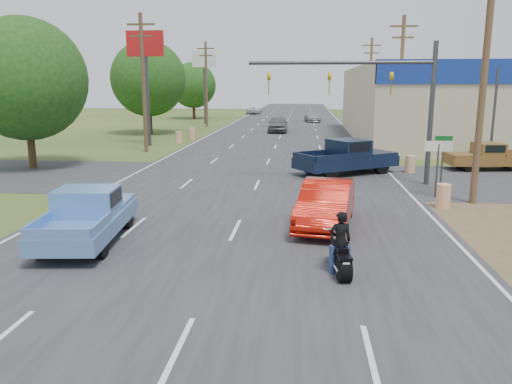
# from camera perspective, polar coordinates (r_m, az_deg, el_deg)

# --- Properties ---
(ground) EXTENTS (200.00, 200.00, 0.00)m
(ground) POSITION_cam_1_polar(r_m,az_deg,el_deg) (10.02, -8.89, -17.38)
(ground) COLOR #31491D
(ground) RESTS_ON ground
(main_road) EXTENTS (15.00, 180.00, 0.02)m
(main_road) POSITION_cam_1_polar(r_m,az_deg,el_deg) (48.74, 2.76, 6.29)
(main_road) COLOR #2D2D30
(main_road) RESTS_ON ground
(cross_road) EXTENTS (120.00, 10.00, 0.02)m
(cross_road) POSITION_cam_1_polar(r_m,az_deg,el_deg) (26.98, 0.50, 1.62)
(cross_road) COLOR #2D2D30
(cross_road) RESTS_ON ground
(utility_pole_1) EXTENTS (2.00, 0.28, 10.00)m
(utility_pole_1) POSITION_cam_1_polar(r_m,az_deg,el_deg) (22.62, 24.63, 12.05)
(utility_pole_1) COLOR #4C3823
(utility_pole_1) RESTS_ON ground
(utility_pole_2) EXTENTS (2.00, 0.28, 10.00)m
(utility_pole_2) POSITION_cam_1_polar(r_m,az_deg,el_deg) (40.09, 16.20, 12.19)
(utility_pole_2) COLOR #4C3823
(utility_pole_2) RESTS_ON ground
(utility_pole_3) EXTENTS (2.00, 0.28, 10.00)m
(utility_pole_3) POSITION_cam_1_polar(r_m,az_deg,el_deg) (57.89, 12.91, 12.18)
(utility_pole_3) COLOR #4C3823
(utility_pole_3) RESTS_ON ground
(utility_pole_5) EXTENTS (2.00, 0.28, 10.00)m
(utility_pole_5) POSITION_cam_1_polar(r_m,az_deg,el_deg) (38.30, -12.77, 12.40)
(utility_pole_5) COLOR #4C3823
(utility_pole_5) RESTS_ON ground
(utility_pole_6) EXTENTS (2.00, 0.28, 10.00)m
(utility_pole_6) POSITION_cam_1_polar(r_m,az_deg,el_deg) (61.58, -5.71, 12.39)
(utility_pole_6) COLOR #4C3823
(utility_pole_6) RESTS_ON ground
(tree_0) EXTENTS (7.14, 7.14, 8.84)m
(tree_0) POSITION_cam_1_polar(r_m,az_deg,el_deg) (32.77, -24.88, 11.61)
(tree_0) COLOR #422D19
(tree_0) RESTS_ON ground
(tree_1) EXTENTS (7.56, 7.56, 9.36)m
(tree_1) POSITION_cam_1_polar(r_m,az_deg,el_deg) (52.85, -12.21, 12.53)
(tree_1) COLOR #422D19
(tree_1) RESTS_ON ground
(tree_2) EXTENTS (6.72, 6.72, 8.32)m
(tree_2) POSITION_cam_1_polar(r_m,az_deg,el_deg) (76.24, -7.18, 12.01)
(tree_2) COLOR #422D19
(tree_2) RESTS_ON ground
(tree_5) EXTENTS (7.98, 7.98, 9.88)m
(tree_5) POSITION_cam_1_polar(r_m,az_deg,el_deg) (107.09, 20.93, 11.82)
(tree_5) COLOR #422D19
(tree_5) RESTS_ON ground
(tree_6) EXTENTS (8.82, 8.82, 10.92)m
(tree_6) POSITION_cam_1_polar(r_m,az_deg,el_deg) (108.37, -12.17, 12.65)
(tree_6) COLOR #422D19
(tree_6) RESTS_ON ground
(barrel_0) EXTENTS (0.56, 0.56, 1.00)m
(barrel_0) POSITION_cam_1_polar(r_m,az_deg,el_deg) (21.67, 20.61, -0.44)
(barrel_0) COLOR orange
(barrel_0) RESTS_ON ground
(barrel_1) EXTENTS (0.56, 0.56, 1.00)m
(barrel_1) POSITION_cam_1_polar(r_m,az_deg,el_deg) (29.90, 17.22, 3.06)
(barrel_1) COLOR orange
(barrel_1) RESTS_ON ground
(barrel_2) EXTENTS (0.56, 0.56, 1.00)m
(barrel_2) POSITION_cam_1_polar(r_m,az_deg,el_deg) (44.01, -8.81, 6.18)
(barrel_2) COLOR orange
(barrel_2) RESTS_ON ground
(barrel_3) EXTENTS (0.56, 0.56, 1.00)m
(barrel_3) POSITION_cam_1_polar(r_m,az_deg,el_deg) (47.81, -7.28, 6.69)
(barrel_3) COLOR orange
(barrel_3) RESTS_ON ground
(pole_sign_left_near) EXTENTS (3.00, 0.35, 9.20)m
(pole_sign_left_near) POSITION_cam_1_polar(r_m,az_deg,el_deg) (42.47, -12.49, 14.85)
(pole_sign_left_near) COLOR #3F3F44
(pole_sign_left_near) RESTS_ON ground
(pole_sign_left_far) EXTENTS (3.00, 0.35, 9.20)m
(pole_sign_left_far) POSITION_cam_1_polar(r_m,az_deg,el_deg) (65.73, -5.93, 13.98)
(pole_sign_left_far) COLOR #3F3F44
(pole_sign_left_far) RESTS_ON ground
(lane_sign) EXTENTS (1.20, 0.08, 2.52)m
(lane_sign) POSITION_cam_1_polar(r_m,az_deg,el_deg) (23.39, 20.09, 3.96)
(lane_sign) COLOR #3F3F44
(lane_sign) RESTS_ON ground
(street_name_sign) EXTENTS (0.80, 0.08, 2.61)m
(street_name_sign) POSITION_cam_1_polar(r_m,az_deg,el_deg) (25.02, 20.53, 3.73)
(street_name_sign) COLOR #3F3F44
(street_name_sign) RESTS_ON ground
(signal_mast) EXTENTS (9.12, 0.40, 7.00)m
(signal_mast) POSITION_cam_1_polar(r_m,az_deg,el_deg) (25.68, 13.65, 11.51)
(signal_mast) COLOR #3F3F44
(signal_mast) RESTS_ON ground
(red_convertible) EXTENTS (2.44, 5.05, 1.60)m
(red_convertible) POSITION_cam_1_polar(r_m,az_deg,el_deg) (17.80, 8.01, -1.39)
(red_convertible) COLOR #BA1408
(red_convertible) RESTS_ON ground
(motorcycle) EXTENTS (0.69, 2.06, 1.05)m
(motorcycle) POSITION_cam_1_polar(r_m,az_deg,el_deg) (13.44, 9.58, -7.39)
(motorcycle) COLOR black
(motorcycle) RESTS_ON ground
(rider) EXTENTS (0.63, 0.46, 1.61)m
(rider) POSITION_cam_1_polar(r_m,az_deg,el_deg) (13.38, 9.59, -5.94)
(rider) COLOR black
(rider) RESTS_ON ground
(blue_pickup) EXTENTS (2.54, 5.39, 1.73)m
(blue_pickup) POSITION_cam_1_polar(r_m,az_deg,el_deg) (16.81, -18.60, -2.45)
(blue_pickup) COLOR black
(blue_pickup) RESTS_ON ground
(navy_pickup) EXTENTS (6.14, 5.13, 1.95)m
(navy_pickup) POSITION_cam_1_polar(r_m,az_deg,el_deg) (28.64, 10.51, 4.00)
(navy_pickup) COLOR black
(navy_pickup) RESTS_ON ground
(brown_pickup) EXTENTS (5.03, 2.39, 1.61)m
(brown_pickup) POSITION_cam_1_polar(r_m,az_deg,el_deg) (32.55, 24.92, 3.73)
(brown_pickup) COLOR black
(brown_pickup) RESTS_ON ground
(distant_car_grey) EXTENTS (2.14, 5.07, 1.71)m
(distant_car_grey) POSITION_cam_1_polar(r_m,az_deg,el_deg) (53.95, 2.51, 7.75)
(distant_car_grey) COLOR #5E5E63
(distant_car_grey) RESTS_ON ground
(distant_car_silver) EXTENTS (2.47, 4.79, 1.33)m
(distant_car_silver) POSITION_cam_1_polar(r_m,az_deg,el_deg) (69.74, 6.47, 8.51)
(distant_car_silver) COLOR #9C9BA0
(distant_car_silver) RESTS_ON ground
(distant_car_white) EXTENTS (2.56, 4.62, 1.22)m
(distant_car_white) POSITION_cam_1_polar(r_m,az_deg,el_deg) (88.68, -0.23, 9.29)
(distant_car_white) COLOR silver
(distant_car_white) RESTS_ON ground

